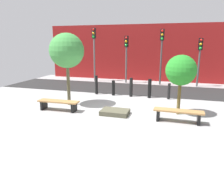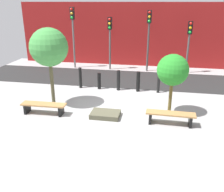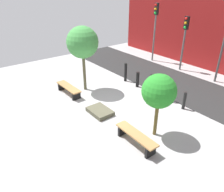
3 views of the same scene
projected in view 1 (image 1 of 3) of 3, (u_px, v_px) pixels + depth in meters
name	position (u px, v px, depth m)	size (l,w,h in m)	color
ground_plane	(118.00, 111.00, 9.67)	(18.00, 18.00, 0.00)	#959595
road_strip	(137.00, 89.00, 14.17)	(18.00, 3.62, 0.01)	black
building_facade	(147.00, 53.00, 17.14)	(16.20, 0.50, 4.33)	maroon
bench_left	(59.00, 103.00, 9.65)	(1.85, 0.50, 0.45)	black
bench_right	(178.00, 113.00, 8.23)	(1.84, 0.48, 0.47)	black
planter_bed	(115.00, 112.00, 9.18)	(1.16, 0.81, 0.19)	#4A4837
tree_behind_left_bench	(67.00, 51.00, 10.04)	(1.61, 1.61, 3.39)	#4C4830
tree_behind_right_bench	(181.00, 71.00, 8.80)	(1.24, 1.24, 2.48)	brown
bollard_far_left	(96.00, 85.00, 12.70)	(0.16, 0.16, 1.10)	black
bollard_left	(113.00, 88.00, 12.44)	(0.18, 0.18, 0.87)	black
bollard_center	(131.00, 87.00, 12.13)	(0.18, 0.18, 1.06)	black
bollard_right	(150.00, 88.00, 11.85)	(0.19, 0.19, 1.04)	black
bollard_far_right	(169.00, 91.00, 11.58)	(0.14, 0.14, 0.86)	black
traffic_light_west	(94.00, 45.00, 16.51)	(0.28, 0.27, 4.02)	slate
traffic_light_mid_west	(126.00, 51.00, 15.90)	(0.28, 0.27, 3.42)	#585858
traffic_light_mid_east	(162.00, 47.00, 15.14)	(0.28, 0.27, 3.86)	#474747
traffic_light_east	(200.00, 53.00, 14.54)	(0.28, 0.27, 3.24)	#505050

